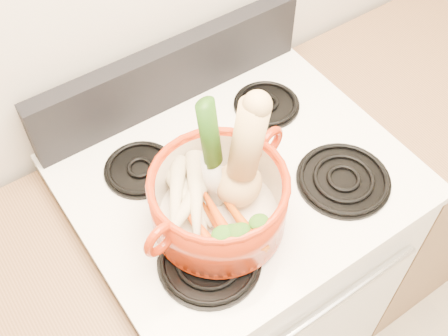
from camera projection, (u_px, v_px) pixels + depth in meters
stove_body at (235, 269)px, 1.73m from camera, size 0.76×0.65×0.92m
cooktop at (238, 177)px, 1.35m from camera, size 0.78×0.67×0.03m
control_backsplash at (171, 74)px, 1.42m from camera, size 0.76×0.05×0.18m
oven_handle at (322, 313)px, 1.31m from camera, size 0.60×0.02×0.02m
burner_front_left at (209, 260)px, 1.19m from camera, size 0.22×0.22×0.02m
burner_front_right at (344, 179)px, 1.32m from camera, size 0.22×0.22×0.02m
burner_back_left at (140, 168)px, 1.34m from camera, size 0.17×0.17×0.02m
burner_back_right at (267, 103)px, 1.47m from camera, size 0.17×0.17×0.02m
dutch_oven at (219, 201)px, 1.18m from camera, size 0.35×0.35×0.14m
pot_handle_left at (160, 239)px, 1.07m from camera, size 0.08×0.04×0.08m
pot_handle_right at (270, 142)px, 1.22m from camera, size 0.08×0.04×0.08m
squash at (240, 158)px, 1.14m from camera, size 0.19×0.15×0.29m
leek at (213, 155)px, 1.13m from camera, size 0.07×0.09×0.30m
ginger at (195, 177)px, 1.25m from camera, size 0.09×0.07×0.05m
parsnip_0 at (199, 207)px, 1.20m from camera, size 0.13×0.23×0.06m
parsnip_1 at (190, 207)px, 1.19m from camera, size 0.08×0.23×0.07m
parsnip_2 at (188, 190)px, 1.21m from camera, size 0.05×0.20×0.06m
parsnip_3 at (181, 216)px, 1.16m from camera, size 0.19×0.13×0.06m
parsnip_4 at (175, 200)px, 1.18m from camera, size 0.16×0.19×0.06m
parsnip_5 at (196, 202)px, 1.17m from camera, size 0.16×0.22×0.06m
carrot_0 at (221, 231)px, 1.16m from camera, size 0.04×0.16×0.05m
carrot_1 at (201, 232)px, 1.16m from camera, size 0.04×0.16×0.05m
carrot_2 at (240, 221)px, 1.17m from camera, size 0.04×0.17×0.05m
carrot_3 at (219, 228)px, 1.16m from camera, size 0.05×0.13×0.04m
carrot_4 at (219, 221)px, 1.16m from camera, size 0.06×0.17×0.05m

